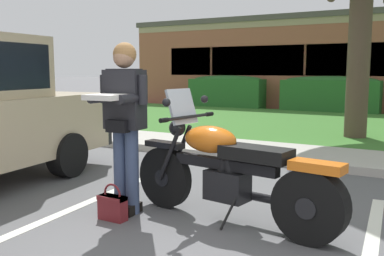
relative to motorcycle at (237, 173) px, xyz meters
The scene contains 9 objects.
curb_strip 2.73m from the motorcycle, 88.07° to the left, with size 60.00×0.20×0.12m, color #B7B2A8.
concrete_walk 3.58m from the motorcycle, 88.53° to the left, with size 60.00×1.50×0.08m, color #B7B2A8.
grass_lawn 7.85m from the motorcycle, 89.33° to the left, with size 60.00×7.07×0.06m, color #3D752D.
stall_stripe_0 1.85m from the motorcycle, 157.26° to the right, with size 0.12×4.40×0.01m, color silver.
motorcycle is the anchor object (origin of this frame).
rider_person 1.25m from the motorcycle, 167.41° to the right, with size 0.53×0.60×1.70m.
handbag 1.23m from the motorcycle, 156.13° to the right, with size 0.28×0.13×0.36m.
hedge_left 12.85m from the motorcycle, 115.81° to the left, with size 2.91×0.90×1.24m.
hedge_center_left 11.70m from the motorcycle, 98.61° to the left, with size 3.23×0.90×1.24m.
Camera 1 is at (1.53, -2.75, 1.44)m, focal length 41.09 mm.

